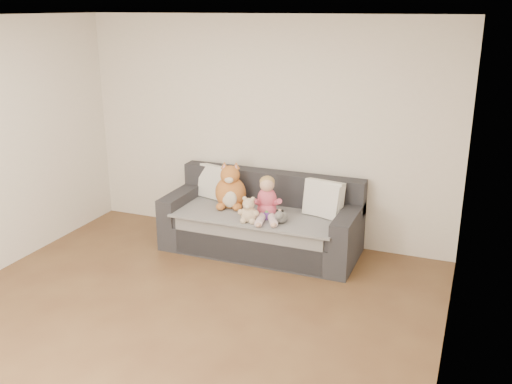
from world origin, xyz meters
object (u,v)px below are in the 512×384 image
toddler (267,201)px  plush_cat (231,190)px  sippy_cup (267,214)px  sofa (262,224)px  teddy_bear (249,212)px

toddler → plush_cat: 0.55m
toddler → sippy_cup: toddler is taller
sippy_cup → toddler: bearing=108.6°
sofa → toddler: toddler is taller
toddler → teddy_bear: bearing=-144.1°
sofa → plush_cat: 0.53m
toddler → sippy_cup: bearing=-90.7°
toddler → plush_cat: (-0.51, 0.18, 0.01)m
toddler → sippy_cup: 0.15m
teddy_bear → plush_cat: bearing=124.6°
teddy_bear → sippy_cup: 0.22m
plush_cat → sippy_cup: size_ratio=4.97×
toddler → sippy_cup: (0.02, -0.05, -0.14)m
plush_cat → sippy_cup: plush_cat is taller
plush_cat → teddy_bear: (0.38, -0.38, -0.09)m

